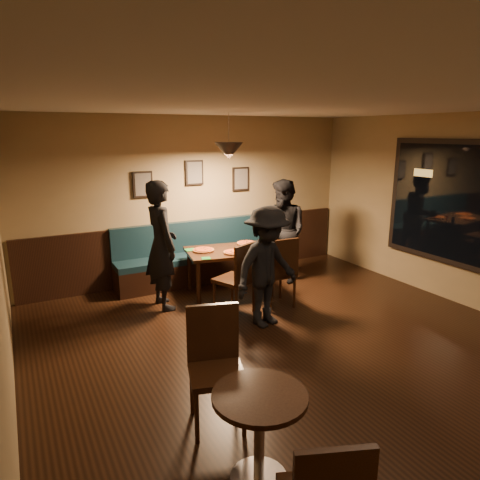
{
  "coord_description": "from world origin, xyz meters",
  "views": [
    {
      "loc": [
        -2.83,
        -3.43,
        2.52
      ],
      "look_at": [
        0.15,
        2.09,
        0.95
      ],
      "focal_mm": 32.29,
      "sensor_mm": 36.0,
      "label": 1
    }
  ],
  "objects_px": {
    "tabasco_bottle": "(258,244)",
    "soda_glass": "(275,246)",
    "cafe_table": "(259,438)",
    "diner_front": "(267,267)",
    "chair_near_right": "(276,271)",
    "dining_table": "(230,271)",
    "booth_bench": "(202,253)",
    "diner_right": "(284,231)",
    "cafe_chair_far": "(217,371)",
    "chair_near_left": "(234,278)",
    "diner_left": "(161,245)"
  },
  "relations": [
    {
      "from": "booth_bench",
      "to": "diner_right",
      "type": "height_order",
      "value": "diner_right"
    },
    {
      "from": "booth_bench",
      "to": "diner_front",
      "type": "relative_size",
      "value": 1.86
    },
    {
      "from": "soda_glass",
      "to": "chair_near_right",
      "type": "bearing_deg",
      "value": -121.29
    },
    {
      "from": "booth_bench",
      "to": "chair_near_right",
      "type": "height_order",
      "value": "chair_near_right"
    },
    {
      "from": "diner_left",
      "to": "cafe_table",
      "type": "bearing_deg",
      "value": 170.83
    },
    {
      "from": "chair_near_right",
      "to": "dining_table",
      "type": "bearing_deg",
      "value": 117.85
    },
    {
      "from": "tabasco_bottle",
      "to": "soda_glass",
      "type": "bearing_deg",
      "value": -58.7
    },
    {
      "from": "chair_near_left",
      "to": "soda_glass",
      "type": "xyz_separation_m",
      "value": [
        0.95,
        0.42,
        0.25
      ]
    },
    {
      "from": "dining_table",
      "to": "chair_near_right",
      "type": "height_order",
      "value": "chair_near_right"
    },
    {
      "from": "chair_near_right",
      "to": "diner_right",
      "type": "xyz_separation_m",
      "value": [
        0.72,
        0.89,
        0.35
      ]
    },
    {
      "from": "dining_table",
      "to": "tabasco_bottle",
      "type": "xyz_separation_m",
      "value": [
        0.47,
        -0.08,
        0.42
      ]
    },
    {
      "from": "chair_near_left",
      "to": "cafe_table",
      "type": "height_order",
      "value": "chair_near_left"
    },
    {
      "from": "dining_table",
      "to": "cafe_table",
      "type": "xyz_separation_m",
      "value": [
        -1.58,
        -3.57,
        0.01
      ]
    },
    {
      "from": "tabasco_bottle",
      "to": "cafe_chair_far",
      "type": "distance_m",
      "value": 3.46
    },
    {
      "from": "soda_glass",
      "to": "diner_right",
      "type": "bearing_deg",
      "value": 44.4
    },
    {
      "from": "chair_near_left",
      "to": "chair_near_right",
      "type": "height_order",
      "value": "chair_near_right"
    },
    {
      "from": "booth_bench",
      "to": "tabasco_bottle",
      "type": "height_order",
      "value": "booth_bench"
    },
    {
      "from": "dining_table",
      "to": "diner_right",
      "type": "relative_size",
      "value": 0.76
    },
    {
      "from": "dining_table",
      "to": "diner_left",
      "type": "distance_m",
      "value": 1.27
    },
    {
      "from": "chair_near_left",
      "to": "tabasco_bottle",
      "type": "height_order",
      "value": "chair_near_left"
    },
    {
      "from": "chair_near_left",
      "to": "cafe_table",
      "type": "bearing_deg",
      "value": -137.68
    },
    {
      "from": "dining_table",
      "to": "soda_glass",
      "type": "relative_size",
      "value": 9.93
    },
    {
      "from": "chair_near_right",
      "to": "cafe_table",
      "type": "relative_size",
      "value": 1.46
    },
    {
      "from": "diner_front",
      "to": "diner_right",
      "type": "bearing_deg",
      "value": 34.68
    },
    {
      "from": "booth_bench",
      "to": "soda_glass",
      "type": "distance_m",
      "value": 1.38
    },
    {
      "from": "dining_table",
      "to": "cafe_table",
      "type": "height_order",
      "value": "cafe_table"
    },
    {
      "from": "tabasco_bottle",
      "to": "cafe_chair_far",
      "type": "height_order",
      "value": "cafe_chair_far"
    },
    {
      "from": "chair_near_right",
      "to": "tabasco_bottle",
      "type": "height_order",
      "value": "chair_near_right"
    },
    {
      "from": "chair_near_right",
      "to": "diner_right",
      "type": "distance_m",
      "value": 1.19
    },
    {
      "from": "chair_near_right",
      "to": "cafe_table",
      "type": "xyz_separation_m",
      "value": [
        -1.94,
        -2.78,
        -0.17
      ]
    },
    {
      "from": "chair_near_right",
      "to": "soda_glass",
      "type": "bearing_deg",
      "value": 61.99
    },
    {
      "from": "tabasco_bottle",
      "to": "chair_near_right",
      "type": "bearing_deg",
      "value": -98.7
    },
    {
      "from": "tabasco_bottle",
      "to": "cafe_table",
      "type": "bearing_deg",
      "value": -120.42
    },
    {
      "from": "diner_front",
      "to": "cafe_chair_far",
      "type": "xyz_separation_m",
      "value": [
        -1.47,
        -1.56,
        -0.28
      ]
    },
    {
      "from": "soda_glass",
      "to": "tabasco_bottle",
      "type": "height_order",
      "value": "soda_glass"
    },
    {
      "from": "tabasco_bottle",
      "to": "diner_right",
      "type": "bearing_deg",
      "value": 15.7
    },
    {
      "from": "dining_table",
      "to": "diner_right",
      "type": "bearing_deg",
      "value": 15.6
    },
    {
      "from": "tabasco_bottle",
      "to": "cafe_table",
      "type": "height_order",
      "value": "tabasco_bottle"
    },
    {
      "from": "cafe_table",
      "to": "soda_glass",
      "type": "bearing_deg",
      "value": 55.55
    },
    {
      "from": "diner_right",
      "to": "diner_front",
      "type": "distance_m",
      "value": 1.83
    },
    {
      "from": "chair_near_left",
      "to": "booth_bench",
      "type": "bearing_deg",
      "value": 60.0
    },
    {
      "from": "dining_table",
      "to": "cafe_chair_far",
      "type": "bearing_deg",
      "value": -108.15
    },
    {
      "from": "cafe_table",
      "to": "cafe_chair_far",
      "type": "relative_size",
      "value": 0.69
    },
    {
      "from": "tabasco_bottle",
      "to": "cafe_table",
      "type": "relative_size",
      "value": 0.17
    },
    {
      "from": "booth_bench",
      "to": "tabasco_bottle",
      "type": "bearing_deg",
      "value": -53.59
    },
    {
      "from": "chair_near_right",
      "to": "cafe_table",
      "type": "height_order",
      "value": "chair_near_right"
    },
    {
      "from": "chair_near_left",
      "to": "cafe_chair_far",
      "type": "bearing_deg",
      "value": -144.58
    },
    {
      "from": "diner_front",
      "to": "chair_near_left",
      "type": "bearing_deg",
      "value": 96.84
    },
    {
      "from": "soda_glass",
      "to": "cafe_table",
      "type": "xyz_separation_m",
      "value": [
        -2.21,
        -3.23,
        -0.42
      ]
    },
    {
      "from": "cafe_table",
      "to": "diner_front",
      "type": "bearing_deg",
      "value": 57.16
    }
  ]
}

